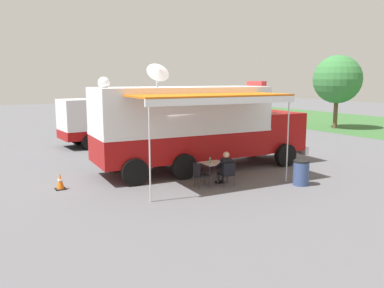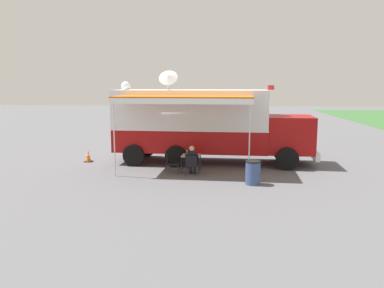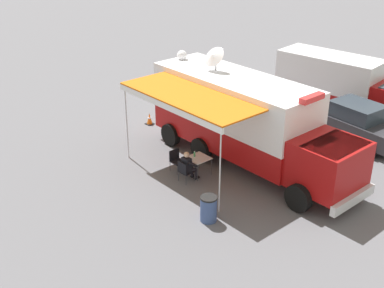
% 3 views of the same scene
% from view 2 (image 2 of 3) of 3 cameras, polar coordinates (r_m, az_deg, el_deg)
% --- Properties ---
extents(ground_plane, '(100.00, 100.00, 0.00)m').
position_cam_2_polar(ground_plane, '(19.14, -0.13, -2.64)').
color(ground_plane, '#5B5B60').
extents(lot_stripe, '(0.39, 4.80, 0.01)m').
position_cam_2_polar(lot_stripe, '(21.40, 6.31, -1.47)').
color(lot_stripe, silver).
rests_on(lot_stripe, ground).
extents(command_truck, '(5.18, 9.61, 4.53)m').
position_cam_2_polar(command_truck, '(18.74, 2.13, 3.12)').
color(command_truck, '#9E0F0F').
rests_on(command_truck, ground).
extents(folding_table, '(0.84, 0.84, 0.73)m').
position_cam_2_polar(folding_table, '(16.91, -0.13, -1.83)').
color(folding_table, silver).
rests_on(folding_table, ground).
extents(water_bottle, '(0.07, 0.07, 0.22)m').
position_cam_2_polar(water_bottle, '(16.87, -0.73, -1.30)').
color(water_bottle, '#3F9959').
rests_on(water_bottle, folding_table).
extents(folding_chair_at_table, '(0.51, 0.51, 0.87)m').
position_cam_2_polar(folding_chair_at_table, '(16.16, -0.08, -2.91)').
color(folding_chair_at_table, black).
rests_on(folding_chair_at_table, ground).
extents(folding_chair_beside_table, '(0.51, 0.51, 0.87)m').
position_cam_2_polar(folding_chair_beside_table, '(16.65, -3.14, -2.57)').
color(folding_chair_beside_table, black).
rests_on(folding_chair_beside_table, ground).
extents(seated_responder, '(0.68, 0.57, 1.25)m').
position_cam_2_polar(seated_responder, '(16.31, 0.01, -2.30)').
color(seated_responder, black).
rests_on(seated_responder, ground).
extents(trash_bin, '(0.57, 0.57, 0.91)m').
position_cam_2_polar(trash_bin, '(15.01, 8.86, -4.13)').
color(trash_bin, '#384C7F').
rests_on(trash_bin, ground).
extents(traffic_cone, '(0.36, 0.36, 0.58)m').
position_cam_2_polar(traffic_cone, '(19.82, -14.88, -1.72)').
color(traffic_cone, black).
rests_on(traffic_cone, ground).
extents(support_truck, '(2.68, 6.92, 2.70)m').
position_cam_2_polar(support_truck, '(27.01, 1.12, 3.65)').
color(support_truck, white).
rests_on(support_truck, ground).
extents(car_behind_truck, '(2.46, 4.41, 1.76)m').
position_cam_2_polar(car_behind_truck, '(24.06, 7.63, 1.74)').
color(car_behind_truck, '#2D2D33').
rests_on(car_behind_truck, ground).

